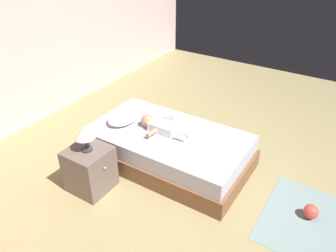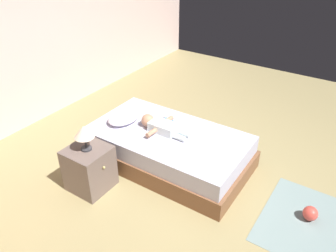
{
  "view_description": "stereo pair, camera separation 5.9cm",
  "coord_description": "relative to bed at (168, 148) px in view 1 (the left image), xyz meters",
  "views": [
    {
      "loc": [
        -2.79,
        -1.17,
        2.64
      ],
      "look_at": [
        0.11,
        0.67,
        0.54
      ],
      "focal_mm": 35.6,
      "sensor_mm": 36.0,
      "label": 1
    },
    {
      "loc": [
        -2.75,
        -1.22,
        2.64
      ],
      "look_at": [
        0.11,
        0.67,
        0.54
      ],
      "focal_mm": 35.6,
      "sensor_mm": 36.0,
      "label": 2
    }
  ],
  "objects": [
    {
      "name": "ground_plane",
      "position": [
        -0.11,
        -0.67,
        -0.22
      ],
      "size": [
        8.0,
        8.0,
        0.0
      ],
      "primitive_type": "plane",
      "color": "#9C8C5C"
    },
    {
      "name": "wall_behind_bed",
      "position": [
        -0.11,
        2.33,
        1.22
      ],
      "size": [
        8.0,
        0.12,
        2.88
      ],
      "primitive_type": "cube",
      "color": "beige",
      "rests_on": "ground_plane"
    },
    {
      "name": "bed",
      "position": [
        0.0,
        0.0,
        0.0
      ],
      "size": [
        1.12,
        2.01,
        0.44
      ],
      "color": "brown",
      "rests_on": "ground_plane"
    },
    {
      "name": "pillow",
      "position": [
        -0.06,
        0.64,
        0.28
      ],
      "size": [
        0.49,
        0.34,
        0.11
      ],
      "color": "white",
      "rests_on": "bed"
    },
    {
      "name": "baby",
      "position": [
        0.0,
        0.11,
        0.29
      ],
      "size": [
        0.52,
        0.66,
        0.16
      ],
      "color": "white",
      "rests_on": "bed"
    },
    {
      "name": "toothbrush",
      "position": [
        0.28,
        0.18,
        0.23
      ],
      "size": [
        0.02,
        0.14,
        0.02
      ],
      "color": "#318FDC",
      "rests_on": "bed"
    },
    {
      "name": "nightstand",
      "position": [
        -0.88,
        0.49,
        0.05
      ],
      "size": [
        0.44,
        0.47,
        0.53
      ],
      "color": "#6B5A53",
      "rests_on": "ground_plane"
    },
    {
      "name": "lamp",
      "position": [
        -0.88,
        0.49,
        0.53
      ],
      "size": [
        0.22,
        0.22,
        0.3
      ],
      "color": "#333338",
      "rests_on": "nightstand"
    },
    {
      "name": "rug",
      "position": [
        -0.07,
        -1.76,
        -0.21
      ],
      "size": [
        1.11,
        0.88,
        0.01
      ],
      "color": "gray",
      "rests_on": "ground_plane"
    },
    {
      "name": "toy_ball",
      "position": [
        -0.01,
        -1.76,
        -0.13
      ],
      "size": [
        0.15,
        0.15,
        0.15
      ],
      "primitive_type": "sphere",
      "color": "#E14A40",
      "rests_on": "rug"
    }
  ]
}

